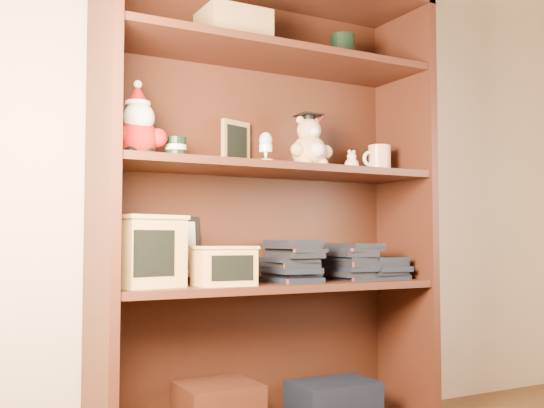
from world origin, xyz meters
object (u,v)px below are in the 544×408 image
(bookcase, at_px, (265,216))
(teacher_mug, at_px, (379,159))
(treats_box, at_px, (145,251))
(grad_teddy_bear, at_px, (310,147))

(bookcase, xyz_separation_m, teacher_mug, (0.47, -0.05, 0.22))
(bookcase, bearing_deg, teacher_mug, -6.19)
(bookcase, bearing_deg, treats_box, -173.43)
(bookcase, distance_m, teacher_mug, 0.52)
(bookcase, height_order, teacher_mug, bookcase)
(grad_teddy_bear, bearing_deg, treats_box, 179.51)
(treats_box, bearing_deg, grad_teddy_bear, -0.49)
(bookcase, height_order, grad_teddy_bear, bookcase)
(teacher_mug, xyz_separation_m, treats_box, (-0.91, -0.00, -0.34))
(grad_teddy_bear, relative_size, treats_box, 0.84)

